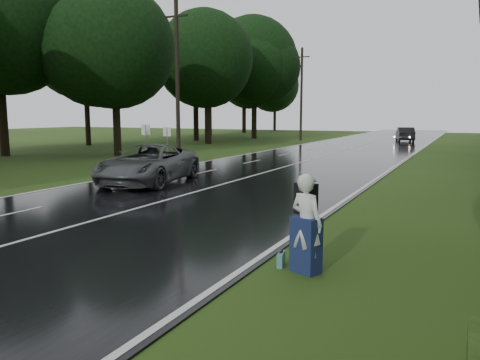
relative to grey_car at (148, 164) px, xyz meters
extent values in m
plane|color=#2C4715|center=(3.16, -9.27, -0.90)|extent=(160.00, 160.00, 0.00)
cube|color=black|center=(3.16, 10.73, -0.88)|extent=(12.00, 140.00, 0.04)
cube|color=silver|center=(3.16, 10.73, -0.86)|extent=(0.12, 140.00, 0.01)
imported|color=#494C4E|center=(0.00, 0.00, 0.00)|extent=(4.01, 6.63, 1.72)
imported|color=black|center=(6.18, 39.31, -0.06)|extent=(2.76, 5.14, 1.61)
imported|color=silver|center=(10.11, -8.23, 0.09)|extent=(0.85, 0.72, 1.99)
cube|color=#17234E|center=(10.11, -8.23, -0.34)|extent=(0.66, 0.56, 1.11)
cube|color=black|center=(10.00, -7.96, 0.53)|extent=(0.51, 0.39, 0.64)
cube|color=teal|center=(9.53, -8.10, -0.76)|extent=(0.20, 0.42, 0.28)
camera|label=1|loc=(12.89, -16.81, 2.22)|focal=34.86mm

